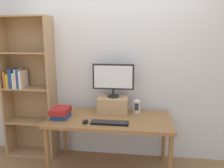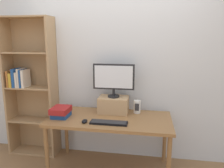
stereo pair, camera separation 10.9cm
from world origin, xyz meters
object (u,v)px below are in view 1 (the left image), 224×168
at_px(computer_monitor, 113,78).
at_px(desk, 110,123).
at_px(book_stack, 61,113).
at_px(computer_mouse, 85,122).
at_px(keyboard, 110,123).
at_px(desk_speaker, 137,106).
at_px(riser_box, 113,105).
at_px(bookshelf_unit, 28,87).

bearing_deg(computer_monitor, desk, -93.73).
xyz_separation_m(computer_monitor, book_stack, (-0.61, -0.28, -0.39)).
bearing_deg(computer_mouse, computer_monitor, 56.94).
distance_m(keyboard, desk_speaker, 0.52).
distance_m(desk, riser_box, 0.27).
xyz_separation_m(computer_mouse, desk_speaker, (0.58, 0.44, 0.07)).
height_order(book_stack, desk_speaker, desk_speaker).
distance_m(bookshelf_unit, keyboard, 1.34).
height_order(bookshelf_unit, desk_speaker, bookshelf_unit).
bearing_deg(book_stack, keyboard, -10.61).
height_order(bookshelf_unit, book_stack, bookshelf_unit).
distance_m(desk, desk_speaker, 0.42).
relative_size(desk, desk_speaker, 8.94).
bearing_deg(book_stack, bookshelf_unit, 148.14).
distance_m(computer_monitor, computer_mouse, 0.66).
xyz_separation_m(desk, bookshelf_unit, (-1.20, 0.30, 0.36)).
distance_m(computer_monitor, desk_speaker, 0.48).
height_order(desk, keyboard, keyboard).
xyz_separation_m(riser_box, desk_speaker, (0.31, 0.02, -0.02)).
bearing_deg(desk_speaker, keyboard, -125.03).
bearing_deg(keyboard, bookshelf_unit, 158.19).
xyz_separation_m(desk, computer_monitor, (0.01, 0.21, 0.53)).
height_order(computer_mouse, book_stack, book_stack).
distance_m(desk, computer_mouse, 0.34).
bearing_deg(desk, riser_box, 86.30).
xyz_separation_m(bookshelf_unit, desk_speaker, (1.52, -0.06, -0.20)).
xyz_separation_m(book_stack, desk_speaker, (0.92, 0.31, 0.02)).
relative_size(computer_mouse, desk_speaker, 0.62).
bearing_deg(computer_monitor, book_stack, -155.18).
bearing_deg(keyboard, desk, 96.73).
bearing_deg(desk_speaker, riser_box, -175.97).
relative_size(desk, computer_monitor, 2.81).
height_order(riser_box, keyboard, riser_box).
relative_size(riser_box, computer_mouse, 3.67).
distance_m(computer_mouse, desk_speaker, 0.73).
bearing_deg(bookshelf_unit, computer_monitor, -4.15).
xyz_separation_m(computer_monitor, desk_speaker, (0.31, 0.02, -0.37)).
relative_size(computer_monitor, keyboard, 1.25).
xyz_separation_m(bookshelf_unit, book_stack, (0.60, -0.37, -0.22)).
bearing_deg(computer_mouse, desk_speaker, 37.33).
bearing_deg(computer_monitor, riser_box, 90.00).
height_order(computer_mouse, desk_speaker, desk_speaker).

